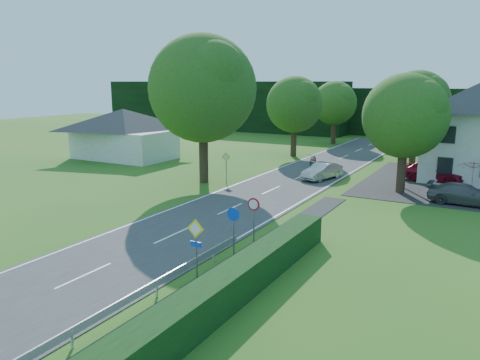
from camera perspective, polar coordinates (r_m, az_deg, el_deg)
The scene contains 26 objects.
road at distance 31.44m, azimuth 0.67°, elevation -2.71°, with size 7.00×80.00×0.04m, color #353537.
footpath at distance 15.20m, azimuth -16.82°, elevation -20.06°, with size 1.50×44.00×0.04m, color black.
parking_pad at distance 40.57m, azimuth 25.08°, elevation -0.51°, with size 14.00×16.00×0.04m, color black.
line_edge_left at distance 33.06m, azimuth -4.28°, elevation -1.96°, with size 0.12×80.00×0.01m, color white.
line_edge_right at distance 30.06m, azimuth 6.12°, elevation -3.41°, with size 0.12×80.00×0.01m, color white.
line_centre at distance 31.43m, azimuth 0.67°, elevation -2.66°, with size 0.12×80.00×0.01m, color white, non-canonical shape.
tree_main at distance 37.02m, azimuth -4.55°, elevation 8.57°, with size 9.40×9.40×11.64m, color #275419, non-canonical shape.
tree_left_far at distance 50.77m, azimuth 6.62°, elevation 7.68°, with size 7.00×7.00×8.58m, color #275419, non-canonical shape.
tree_right_far at distance 49.41m, azimuth 20.60°, elevation 7.19°, with size 7.40×7.40×9.09m, color #275419, non-canonical shape.
tree_left_back at distance 61.85m, azimuth 11.41°, elevation 8.03°, with size 6.60×6.60×8.07m, color #275419, non-canonical shape.
tree_right_back at distance 57.50m, azimuth 20.82°, elevation 6.97°, with size 6.20×6.20×7.56m, color #275419, non-canonical shape.
tree_right_mid at distance 35.42m, azimuth 19.37°, elevation 5.30°, with size 7.00×7.00×8.58m, color #275419, non-canonical shape.
treeline_left at distance 80.92m, azimuth -2.50°, elevation 9.08°, with size 44.00×6.00×8.00m, color black.
treeline_right at distance 73.13m, azimuth 24.32°, elevation 7.36°, with size 30.00×5.00×7.00m, color black.
bungalow_left at distance 50.70m, azimuth -13.96°, elevation 5.62°, with size 11.00×6.50×5.20m.
streetlight at distance 37.44m, azimuth 19.27°, elevation 5.90°, with size 2.03×0.18×8.00m.
sign_priority_right at distance 18.94m, azimuth -5.41°, elevation -7.08°, with size 0.78×0.09×2.59m.
sign_roundabout at distance 21.39m, azimuth -0.81°, elevation -5.14°, with size 0.64×0.08×2.37m.
sign_speed_limit at distance 23.04m, azimuth 1.68°, elevation -3.65°, with size 0.64×0.11×2.37m.
sign_priority_left at distance 37.50m, azimuth -1.71°, elevation 2.33°, with size 0.78×0.09×2.44m.
moving_car at distance 39.17m, azimuth 9.97°, elevation 1.07°, with size 1.42×4.08×1.34m, color #B5B5BA.
motorcycle at distance 45.81m, azimuth 8.92°, elevation 2.48°, with size 0.70×2.01×1.06m, color black.
parked_car_red at distance 40.57m, azimuth 22.54°, elevation 0.97°, with size 2.02×5.02×1.71m, color maroon.
parked_car_silver_a at distance 41.59m, azimuth 23.54°, elevation 0.86°, with size 1.39×4.00×1.32m, color silver.
parked_car_grey at distance 34.02m, azimuth 25.70°, elevation -1.58°, with size 1.87×4.60×1.33m, color #4F4F54.
parasol at distance 38.77m, azimuth 26.52°, elevation 0.47°, with size 2.32×2.37×2.13m, color red.
Camera 1 is at (14.58, -6.70, 7.94)m, focal length 35.00 mm.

